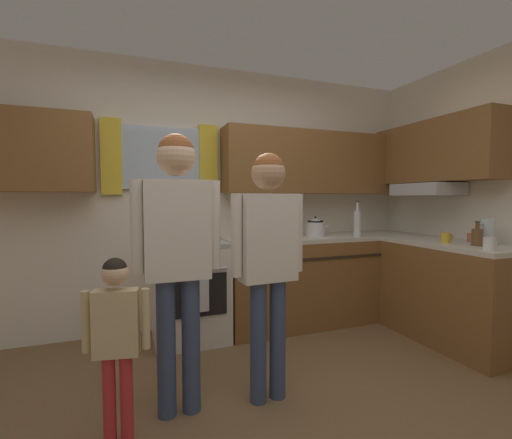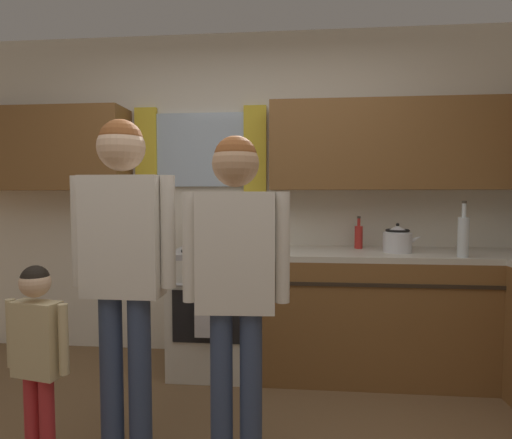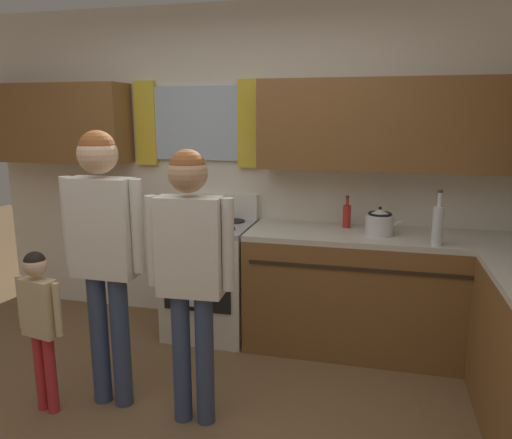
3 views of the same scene
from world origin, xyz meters
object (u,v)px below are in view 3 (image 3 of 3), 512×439
at_px(bottle_sauce_red, 347,216).
at_px(adult_in_plaid, 190,257).
at_px(stovetop_kettle, 380,222).
at_px(small_child, 40,313).
at_px(stove_oven, 211,276).
at_px(adult_holding_child, 103,238).
at_px(bottle_tall_clear, 438,224).

bearing_deg(bottle_sauce_red, adult_in_plaid, -119.94).
bearing_deg(stovetop_kettle, small_child, -146.56).
xyz_separation_m(stove_oven, bottle_sauce_red, (1.05, 0.14, 0.53)).
bearing_deg(adult_in_plaid, bottle_sauce_red, 60.06).
relative_size(stove_oven, stovetop_kettle, 4.02).
distance_m(bottle_sauce_red, stovetop_kettle, 0.30).
relative_size(adult_holding_child, small_child, 1.68).
xyz_separation_m(stove_oven, bottle_tall_clear, (1.66, -0.24, 0.57)).
height_order(stove_oven, adult_holding_child, adult_holding_child).
distance_m(stovetop_kettle, adult_holding_child, 1.89).
height_order(stove_oven, adult_in_plaid, adult_in_plaid).
bearing_deg(stove_oven, adult_in_plaid, -75.69).
bearing_deg(adult_in_plaid, bottle_tall_clear, 34.28).
relative_size(stovetop_kettle, adult_holding_child, 0.16).
xyz_separation_m(stove_oven, small_child, (-0.59, -1.29, 0.15)).
bearing_deg(adult_in_plaid, adult_holding_child, 174.58).
xyz_separation_m(adult_holding_child, adult_in_plaid, (0.55, -0.05, -0.06)).
distance_m(bottle_tall_clear, adult_holding_child, 2.11).
bearing_deg(adult_in_plaid, stove_oven, 104.31).
height_order(stovetop_kettle, adult_holding_child, adult_holding_child).
bearing_deg(small_child, adult_in_plaid, 7.65).
xyz_separation_m(bottle_sauce_red, adult_holding_child, (-1.31, -1.25, 0.05)).
bearing_deg(bottle_sauce_red, stovetop_kettle, -36.53).
relative_size(bottle_sauce_red, stovetop_kettle, 0.90).
distance_m(stove_oven, bottle_tall_clear, 1.77).
bearing_deg(small_child, stove_oven, 65.21).
xyz_separation_m(adult_in_plaid, small_child, (-0.89, -0.12, -0.37)).
distance_m(bottle_tall_clear, small_child, 2.52).
xyz_separation_m(stovetop_kettle, adult_in_plaid, (-1.00, -1.13, -0.01)).
relative_size(bottle_sauce_red, small_child, 0.25).
height_order(bottle_tall_clear, adult_in_plaid, adult_in_plaid).
height_order(bottle_sauce_red, adult_holding_child, adult_holding_child).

